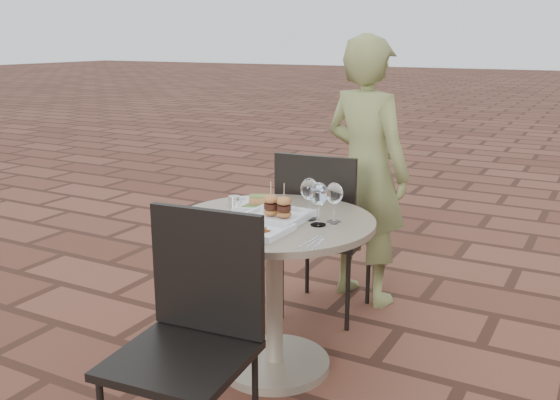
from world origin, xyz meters
The scene contains 13 objects.
ground centered at (0.00, 0.00, 0.00)m, with size 60.00×60.00×0.00m, color brown.
cafe_table centered at (0.02, -0.25, 0.48)m, with size 0.90×0.90×0.73m.
chair_far centered at (-0.03, 0.35, 0.55)m, with size 0.47×0.47×0.93m.
chair_near centered at (0.09, -0.97, 0.55)m, with size 0.48×0.48×0.93m.
diner centered at (0.08, 0.72, 0.77)m, with size 0.56×0.37×1.53m, color olive.
plate_salmon centered at (-0.14, -0.12, 0.75)m, with size 0.29×0.29×0.06m.
plate_sliders centered at (0.03, -0.25, 0.76)m, with size 0.27×0.27×0.17m.
plate_tuna centered at (0.07, -0.46, 0.74)m, with size 0.23×0.23×0.03m.
wine_glass_right centered at (0.23, -0.25, 0.86)m, with size 0.08×0.08×0.19m.
wine_glass_mid centered at (0.16, -0.19, 0.86)m, with size 0.08×0.08×0.19m.
wine_glass_far centered at (0.27, -0.18, 0.86)m, with size 0.08×0.08×0.18m.
steel_ramekin centered at (-0.26, -0.14, 0.75)m, with size 0.06×0.06×0.04m, color silver.
cutlery_set centered at (0.32, -0.48, 0.73)m, with size 0.08×0.17×0.00m, color silver, non-canonical shape.
Camera 1 is at (1.31, -2.57, 1.51)m, focal length 40.00 mm.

